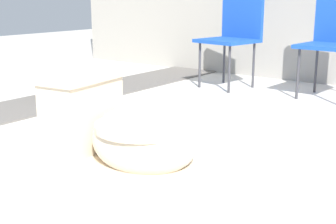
% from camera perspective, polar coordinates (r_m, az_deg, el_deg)
% --- Properties ---
extents(ground_plane, '(14.00, 14.00, 0.00)m').
position_cam_1_polar(ground_plane, '(2.10, -12.01, -9.08)').
color(ground_plane, beige).
extents(toilet, '(0.67, 0.45, 0.52)m').
position_cam_1_polar(toilet, '(1.91, -5.31, -4.09)').
color(toilet, beige).
rests_on(toilet, ground).
extents(folding_chair_left, '(0.51, 0.51, 0.83)m').
position_cam_1_polar(folding_chair_left, '(4.28, 8.13, 9.91)').
color(folding_chair_left, '#1947B2').
rests_on(folding_chair_left, ground).
extents(folding_chair_middle, '(0.47, 0.47, 0.83)m').
position_cam_1_polar(folding_chair_middle, '(4.02, 19.75, 8.97)').
color(folding_chair_middle, '#1947B2').
rests_on(folding_chair_middle, ground).
extents(boulder_near, '(0.42, 0.42, 0.25)m').
position_cam_1_polar(boulder_near, '(3.84, -13.34, 3.32)').
color(boulder_near, '#ADA899').
rests_on(boulder_near, ground).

